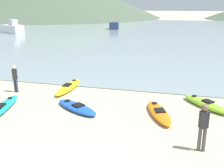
# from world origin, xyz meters

# --- Properties ---
(bay_water) EXTENTS (160.00, 70.00, 0.06)m
(bay_water) POSITION_xyz_m (0.00, 44.87, 0.03)
(bay_water) COLOR gray
(bay_water) RESTS_ON ground_plane
(kayak_on_sand_0) EXTENTS (2.32, 2.47, 0.38)m
(kayak_on_sand_0) POSITION_xyz_m (4.23, 8.43, 0.17)
(kayak_on_sand_0) COLOR #8CCC2D
(kayak_on_sand_0) RESTS_ON ground_plane
(kayak_on_sand_1) EXTENTS (1.63, 2.81, 0.33)m
(kayak_on_sand_1) POSITION_xyz_m (2.18, 6.90, 0.14)
(kayak_on_sand_1) COLOR orange
(kayak_on_sand_1) RESTS_ON ground_plane
(kayak_on_sand_2) EXTENTS (0.68, 3.06, 0.37)m
(kayak_on_sand_2) POSITION_xyz_m (-3.10, 9.25, 0.16)
(kayak_on_sand_2) COLOR yellow
(kayak_on_sand_2) RESTS_ON ground_plane
(kayak_on_sand_3) EXTENTS (1.32, 3.38, 0.34)m
(kayak_on_sand_3) POSITION_xyz_m (-4.78, 5.61, 0.15)
(kayak_on_sand_3) COLOR teal
(kayak_on_sand_3) RESTS_ON ground_plane
(kayak_on_sand_5) EXTENTS (2.64, 2.02, 0.31)m
(kayak_on_sand_5) POSITION_xyz_m (-1.53, 6.58, 0.13)
(kayak_on_sand_5) COLOR blue
(kayak_on_sand_5) RESTS_ON ground_plane
(person_near_foreground) EXTENTS (0.33, 0.22, 1.65)m
(person_near_foreground) POSITION_xyz_m (3.78, 4.33, 0.94)
(person_near_foreground) COLOR #4C4C4C
(person_near_foreground) RESTS_ON ground_plane
(person_near_waterline) EXTENTS (0.31, 0.24, 1.52)m
(person_near_waterline) POSITION_xyz_m (-5.72, 8.13, 0.87)
(person_near_waterline) COLOR #384260
(person_near_waterline) RESTS_ON ground_plane
(moored_boat_0) EXTENTS (4.13, 2.81, 2.22)m
(moored_boat_0) POSITION_xyz_m (-24.42, 34.86, 0.84)
(moored_boat_0) COLOR white
(moored_boat_0) RESTS_ON bay_water
(moored_boat_1) EXTENTS (2.32, 3.45, 1.33)m
(moored_boat_1) POSITION_xyz_m (-9.81, 46.36, 0.72)
(moored_boat_1) COLOR navy
(moored_boat_1) RESTS_ON bay_water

